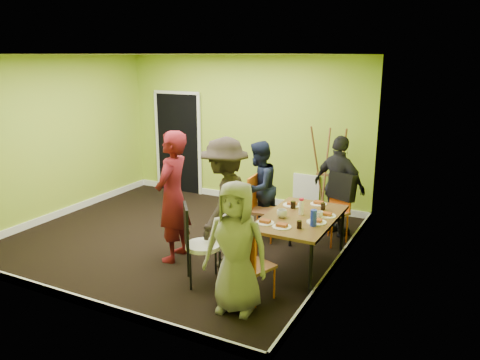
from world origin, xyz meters
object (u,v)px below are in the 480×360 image
object	(u,v)px
chair_left_near	(238,231)
person_standing	(173,197)
thermos	(301,208)
blue_bottle	(314,218)
person_left_far	(259,188)
chair_bentwood	(197,240)
orange_bottle	(302,208)
chair_front_end	(251,261)
easel	(328,173)
person_front_end	(236,247)
person_back_end	(339,186)
chair_back_end	(340,193)
chair_left_far	(259,204)
person_left_near	(225,203)
dining_table	(300,220)

from	to	relation	value
chair_left_near	person_standing	xyz separation A→B (m)	(-0.90, -0.20, 0.41)
thermos	blue_bottle	size ratio (longest dim) A/B	0.93
chair_left_near	person_left_far	world-z (taller)	person_left_far
chair_bentwood	orange_bottle	size ratio (longest dim) A/B	13.23
chair_front_end	easel	world-z (taller)	easel
person_front_end	easel	bearing A→B (deg)	82.60
thermos	blue_bottle	world-z (taller)	blue_bottle
person_left_far	chair_bentwood	bearing A→B (deg)	2.82
chair_bentwood	person_front_end	bearing A→B (deg)	26.28
person_back_end	easel	bearing A→B (deg)	-39.31
chair_back_end	chair_front_end	xyz separation A→B (m)	(-0.39, -2.32, -0.25)
chair_left_far	person_left_near	size ratio (longest dim) A/B	0.56
chair_bentwood	chair_left_near	bearing A→B (deg)	123.73
thermos	person_left_far	xyz separation A→B (m)	(-1.04, 0.92, -0.10)
chair_left_far	chair_back_end	size ratio (longest dim) A/B	0.93
orange_bottle	person_standing	bearing A→B (deg)	-157.79
blue_bottle	person_left_far	distance (m)	1.82
chair_back_end	person_left_near	world-z (taller)	person_left_near
chair_left_near	chair_left_far	bearing A→B (deg)	178.01
blue_bottle	person_left_near	size ratio (longest dim) A/B	0.12
easel	blue_bottle	size ratio (longest dim) A/B	7.77
chair_left_near	person_front_end	xyz separation A→B (m)	(0.51, -1.02, 0.25)
person_front_end	person_standing	bearing A→B (deg)	141.93
chair_left_far	person_back_end	world-z (taller)	person_back_end
person_front_end	thermos	bearing A→B (deg)	71.41
chair_front_end	thermos	bearing A→B (deg)	100.43
person_standing	person_left_far	world-z (taller)	person_standing
thermos	chair_front_end	bearing A→B (deg)	-99.97
easel	person_left_far	world-z (taller)	easel
dining_table	thermos	distance (m)	0.17
chair_left_near	easel	distance (m)	2.55
chair_front_end	chair_left_far	bearing A→B (deg)	132.43
chair_front_end	chair_bentwood	xyz separation A→B (m)	(-0.79, 0.11, 0.07)
person_front_end	blue_bottle	bearing A→B (deg)	54.43
orange_bottle	person_left_far	xyz separation A→B (m)	(-1.00, 0.78, -0.04)
chair_bentwood	person_standing	world-z (taller)	person_standing
chair_left_far	chair_front_end	xyz separation A→B (m)	(0.73, -1.82, -0.06)
chair_left_far	orange_bottle	size ratio (longest dim) A/B	12.73
person_front_end	chair_front_end	bearing A→B (deg)	67.44
chair_left_far	blue_bottle	xyz separation A→B (m)	(1.21, -1.04, 0.30)
chair_bentwood	orange_bottle	bearing A→B (deg)	102.25
chair_bentwood	person_front_end	xyz separation A→B (m)	(0.73, -0.35, 0.18)
chair_back_end	thermos	xyz separation A→B (m)	(-0.19, -1.20, 0.10)
dining_table	person_standing	size ratio (longest dim) A/B	0.82
person_left_far	person_left_near	world-z (taller)	person_left_near
chair_left_far	chair_left_near	bearing A→B (deg)	4.00
person_left_far	person_front_end	xyz separation A→B (m)	(0.78, -2.28, 0.00)
easel	person_left_far	bearing A→B (deg)	-121.63
thermos	chair_left_far	bearing A→B (deg)	142.88
chair_bentwood	thermos	world-z (taller)	chair_bentwood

